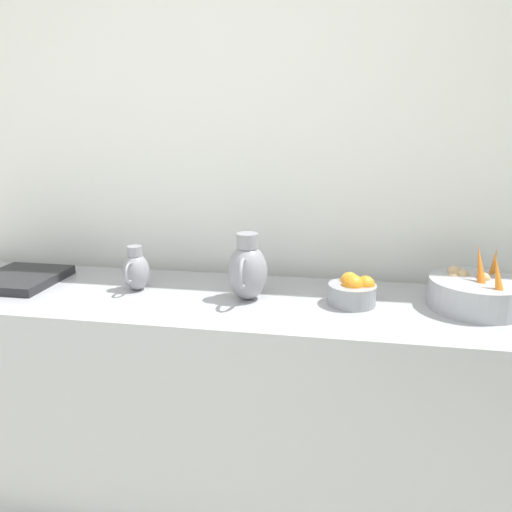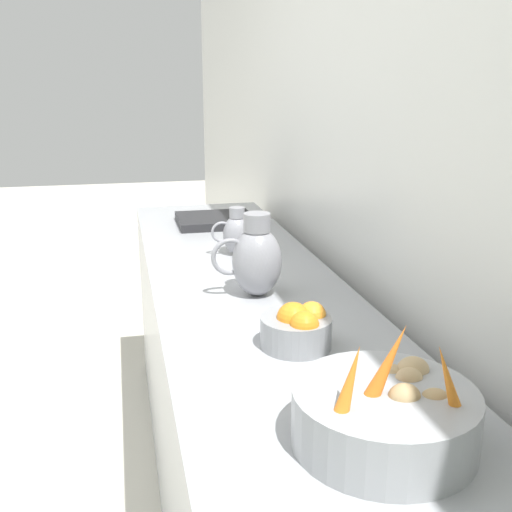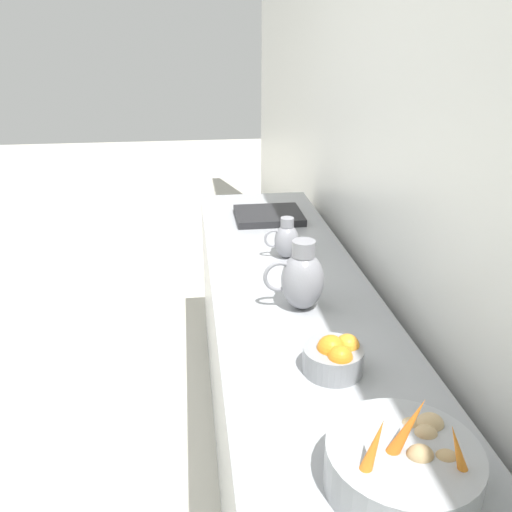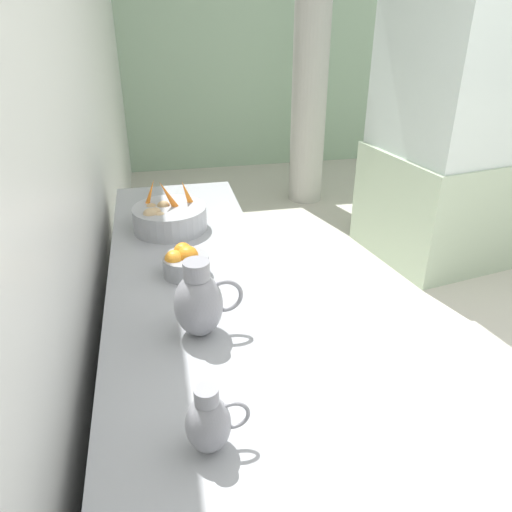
{
  "view_description": "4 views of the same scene",
  "coord_description": "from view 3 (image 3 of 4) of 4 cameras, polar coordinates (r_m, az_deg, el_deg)",
  "views": [
    {
      "loc": [
        0.22,
        0.47,
        1.55
      ],
      "look_at": [
        -1.43,
        0.18,
        1.1
      ],
      "focal_mm": 35.17,
      "sensor_mm": 36.0,
      "label": 1
    },
    {
      "loc": [
        -1.15,
        1.84,
        1.53
      ],
      "look_at": [
        -1.51,
        0.22,
        1.05
      ],
      "focal_mm": 42.88,
      "sensor_mm": 36.0,
      "label": 2
    },
    {
      "loc": [
        -1.16,
        1.78,
        1.82
      ],
      "look_at": [
        -1.39,
        -0.05,
        1.03
      ],
      "focal_mm": 37.9,
      "sensor_mm": 36.0,
      "label": 3
    },
    {
      "loc": [
        -1.63,
        -1.17,
        1.84
      ],
      "look_at": [
        -1.34,
        0.2,
        1.12
      ],
      "focal_mm": 35.17,
      "sensor_mm": 36.0,
      "label": 4
    }
  ],
  "objects": [
    {
      "name": "prep_counter",
      "position": [
        2.18,
        4.33,
        -15.82
      ],
      "size": [
        0.62,
        2.85,
        0.9
      ],
      "primitive_type": "cube",
      "color": "#9EA0A5",
      "rests_on": "ground_plane"
    },
    {
      "name": "vegetable_colander",
      "position": [
        1.27,
        15.25,
        -20.59
      ],
      "size": [
        0.33,
        0.33,
        0.23
      ],
      "color": "#9EA0A5",
      "rests_on": "prep_counter"
    },
    {
      "name": "orange_bowl",
      "position": [
        1.58,
        8.3,
        -10.43
      ],
      "size": [
        0.18,
        0.18,
        0.11
      ],
      "color": "gray",
      "rests_on": "prep_counter"
    },
    {
      "name": "metal_pitcher_tall",
      "position": [
        1.88,
        4.86,
        -2.36
      ],
      "size": [
        0.21,
        0.15,
        0.25
      ],
      "color": "gray",
      "rests_on": "prep_counter"
    },
    {
      "name": "counter_sink_basin",
      "position": [
        2.8,
        1.34,
        4.3
      ],
      "size": [
        0.34,
        0.3,
        0.04
      ],
      "primitive_type": "cube",
      "color": "#232326",
      "rests_on": "prep_counter"
    },
    {
      "name": "metal_pitcher_short",
      "position": [
        2.31,
        3.22,
        1.73
      ],
      "size": [
        0.15,
        0.11,
        0.18
      ],
      "color": "gray",
      "rests_on": "prep_counter"
    }
  ]
}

